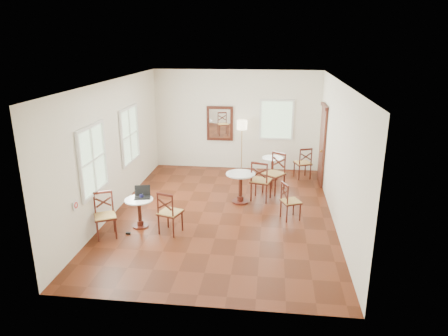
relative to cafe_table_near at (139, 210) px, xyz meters
name	(u,v)px	position (x,y,z in m)	size (l,w,h in m)	color
ground	(222,213)	(1.67, 0.92, -0.39)	(7.00, 7.00, 0.00)	#56210E
room_shell	(221,131)	(1.61, 1.20, 1.50)	(5.02, 7.02, 3.01)	white
cafe_table_near	(139,210)	(0.00, 0.00, 0.00)	(0.60, 0.60, 0.63)	#4B1B12
cafe_table_mid	(240,184)	(2.03, 1.62, 0.08)	(0.71, 0.71, 0.75)	#4B1B12
cafe_table_back	(272,166)	(2.79, 3.49, 0.00)	(0.60, 0.60, 0.64)	#4B1B12
chair_near_a	(170,212)	(0.71, -0.22, 0.07)	(0.54, 0.54, 0.93)	#4B1B12
chair_near_b	(105,215)	(-0.55, -0.51, 0.07)	(0.57, 0.57, 0.93)	#4B1B12
chair_mid_a	(261,181)	(2.52, 1.82, 0.12)	(0.58, 0.58, 1.03)	#4B1B12
chair_mid_b	(290,201)	(3.19, 0.78, 0.03)	(0.52, 0.52, 0.85)	#4B1B12
chair_back_a	(303,163)	(3.67, 3.65, 0.07)	(0.55, 0.55, 0.93)	#4B1B12
chair_back_b	(274,173)	(2.85, 2.43, 0.13)	(0.67, 0.67, 1.05)	#4B1B12
floor_lamp	(242,128)	(1.87, 4.07, 0.94)	(0.31, 0.31, 1.57)	#BF8C3F
laptop	(142,194)	(0.04, 0.13, 0.30)	(0.38, 0.34, 0.24)	black
mouse	(137,197)	(-0.06, 0.06, 0.26)	(0.11, 0.07, 0.04)	black
navy_mug	(141,196)	(0.03, 0.07, 0.28)	(0.10, 0.07, 0.08)	black
water_glass	(142,196)	(0.04, 0.11, 0.28)	(0.05, 0.05, 0.09)	white
power_adapter	(128,233)	(-0.14, -0.38, -0.37)	(0.09, 0.06, 0.04)	black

